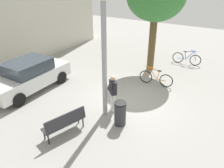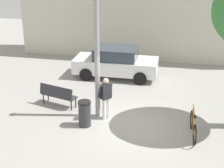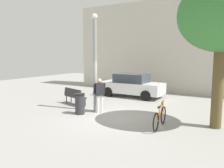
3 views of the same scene
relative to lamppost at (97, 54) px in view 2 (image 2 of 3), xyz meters
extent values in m
plane|color=gray|center=(1.34, -0.38, -2.53)|extent=(36.00, 36.00, 0.00)
cylinder|color=gray|center=(0.00, 0.00, -0.28)|extent=(0.19, 0.19, 4.49)
cylinder|color=white|center=(0.30, -0.23, -2.10)|extent=(0.14, 0.14, 0.85)
cylinder|color=white|center=(0.43, -0.08, -2.10)|extent=(0.14, 0.14, 0.85)
cube|color=#232328|center=(0.37, -0.16, -1.38)|extent=(0.43, 0.45, 0.60)
sphere|color=tan|center=(0.37, -0.16, -0.97)|extent=(0.22, 0.22, 0.22)
cylinder|color=#232328|center=(0.17, -0.31, -1.35)|extent=(0.23, 0.22, 0.55)
cylinder|color=#232328|center=(0.49, 0.06, -1.35)|extent=(0.23, 0.22, 0.55)
cube|color=#2D2D33|center=(-1.82, 0.60, -2.08)|extent=(1.66, 0.88, 0.06)
cube|color=#2D2D33|center=(-1.88, 0.42, -1.83)|extent=(1.57, 0.58, 0.44)
cylinder|color=black|center=(-2.47, 0.96, -2.32)|extent=(0.05, 0.05, 0.42)
cylinder|color=black|center=(-1.09, 0.55, -2.32)|extent=(0.05, 0.05, 0.42)
cylinder|color=black|center=(-2.56, 0.65, -2.32)|extent=(0.05, 0.05, 0.42)
cylinder|color=black|center=(-1.18, 0.24, -2.32)|extent=(0.05, 0.05, 0.42)
torus|color=black|center=(3.59, -0.27, -2.17)|extent=(0.11, 0.71, 0.71)
torus|color=black|center=(3.68, -1.36, -2.17)|extent=(0.11, 0.71, 0.71)
cylinder|color=orange|center=(3.62, -0.63, -1.89)|extent=(0.08, 0.50, 0.64)
cylinder|color=orange|center=(3.62, -0.68, -1.65)|extent=(0.08, 0.58, 0.18)
cylinder|color=orange|center=(3.64, -0.91, -1.96)|extent=(0.05, 0.14, 0.48)
cylinder|color=orange|center=(3.66, -1.11, -2.20)|extent=(0.08, 0.50, 0.04)
cylinder|color=orange|center=(3.60, -0.33, -1.89)|extent=(0.05, 0.17, 0.63)
cube|color=black|center=(3.65, -0.96, -1.70)|extent=(0.10, 0.21, 0.04)
cylinder|color=orange|center=(3.60, -0.40, -1.58)|extent=(0.07, 0.44, 0.03)
cube|color=silver|center=(-0.17, 4.42, -1.91)|extent=(4.21, 1.73, 0.70)
cube|color=#333D47|center=(-0.17, 4.42, -1.28)|extent=(2.11, 1.58, 0.60)
cylinder|color=black|center=(1.17, 5.23, -2.21)|extent=(0.64, 0.23, 0.64)
cylinder|color=black|center=(1.19, 3.63, -2.21)|extent=(0.64, 0.23, 0.64)
cylinder|color=black|center=(-1.53, 5.21, -2.21)|extent=(0.64, 0.23, 0.64)
cylinder|color=black|center=(-1.51, 3.61, -2.21)|extent=(0.64, 0.23, 0.64)
cylinder|color=#2D2D33|center=(-0.28, -0.88, -2.07)|extent=(0.46, 0.46, 0.91)
cylinder|color=black|center=(-0.28, -0.88, -1.58)|extent=(0.48, 0.48, 0.08)
camera|label=1|loc=(-6.24, -4.19, 2.76)|focal=34.39mm
camera|label=2|loc=(2.99, -11.49, 3.60)|focal=53.96mm
camera|label=3|loc=(6.42, -8.94, 0.27)|focal=35.82mm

